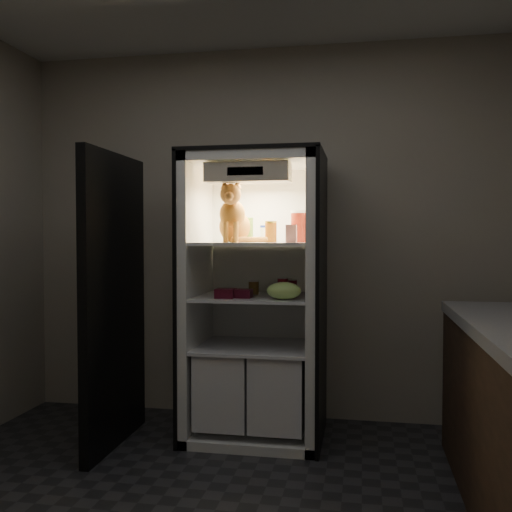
{
  "coord_description": "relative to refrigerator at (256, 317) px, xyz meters",
  "views": [
    {
      "loc": [
        0.7,
        -2.34,
        1.33
      ],
      "look_at": [
        0.01,
        1.32,
        1.2
      ],
      "focal_mm": 40.0,
      "sensor_mm": 36.0,
      "label": 1
    }
  ],
  "objects": [
    {
      "name": "pepper_jar",
      "position": [
        0.29,
        0.0,
        0.6
      ],
      "size": [
        0.12,
        0.12,
        0.21
      ],
      "color": "maroon",
      "rests_on": "refrigerator"
    },
    {
      "name": "salsa_jar",
      "position": [
        0.11,
        -0.08,
        0.57
      ],
      "size": [
        0.08,
        0.08,
        0.14
      ],
      "color": "maroon",
      "rests_on": "refrigerator"
    },
    {
      "name": "cream_carton",
      "position": [
        0.27,
        -0.25,
        0.55
      ],
      "size": [
        0.06,
        0.06,
        0.11
      ],
      "primitive_type": "cube",
      "color": "silver",
      "rests_on": "refrigerator"
    },
    {
      "name": "berry_box_left",
      "position": [
        -0.15,
        -0.24,
        0.18
      ],
      "size": [
        0.12,
        0.12,
        0.06
      ],
      "primitive_type": "cube",
      "color": "#4B0C1F",
      "rests_on": "refrigerator"
    },
    {
      "name": "soda_can_b",
      "position": [
        0.25,
        -0.09,
        0.2
      ],
      "size": [
        0.06,
        0.06,
        0.11
      ],
      "color": "black",
      "rests_on": "refrigerator"
    },
    {
      "name": "condiment_jar",
      "position": [
        -0.02,
        0.02,
        0.2
      ],
      "size": [
        0.07,
        0.07,
        0.1
      ],
      "color": "#553C18",
      "rests_on": "refrigerator"
    },
    {
      "name": "grape_bag",
      "position": [
        0.22,
        -0.25,
        0.2
      ],
      "size": [
        0.21,
        0.16,
        0.11
      ],
      "primitive_type": "ellipsoid",
      "color": "#A3D061",
      "rests_on": "refrigerator"
    },
    {
      "name": "fridge_door",
      "position": [
        -0.85,
        -0.35,
        0.12
      ],
      "size": [
        0.07,
        0.87,
        1.85
      ],
      "rotation": [
        0.0,
        0.0,
        0.01
      ],
      "color": "black",
      "rests_on": "floor"
    },
    {
      "name": "parmesan_shaker",
      "position": [
        -0.05,
        0.0,
        0.58
      ],
      "size": [
        0.06,
        0.06,
        0.16
      ],
      "color": "green",
      "rests_on": "refrigerator"
    },
    {
      "name": "room_shell",
      "position": [
        0.0,
        -1.38,
        0.83
      ],
      "size": [
        3.6,
        3.6,
        3.6
      ],
      "color": "white",
      "rests_on": "floor"
    },
    {
      "name": "soda_can_c",
      "position": [
        0.2,
        -0.15,
        0.21
      ],
      "size": [
        0.07,
        0.07,
        0.13
      ],
      "color": "black",
      "rests_on": "refrigerator"
    },
    {
      "name": "tabby_cat",
      "position": [
        -0.12,
        -0.13,
        0.65
      ],
      "size": [
        0.34,
        0.38,
        0.4
      ],
      "rotation": [
        0.0,
        0.0,
        0.07
      ],
      "color": "#C36219",
      "rests_on": "refrigerator"
    },
    {
      "name": "soda_can_a",
      "position": [
        0.21,
        -0.01,
        0.2
      ],
      "size": [
        0.06,
        0.06,
        0.11
      ],
      "color": "black",
      "rests_on": "refrigerator"
    },
    {
      "name": "berry_box_right",
      "position": [
        -0.05,
        -0.2,
        0.18
      ],
      "size": [
        0.11,
        0.11,
        0.05
      ],
      "primitive_type": "cube",
      "color": "#4B0C1F",
      "rests_on": "refrigerator"
    },
    {
      "name": "mayo_tub",
      "position": [
        0.05,
        0.08,
        0.56
      ],
      "size": [
        0.08,
        0.08,
        0.11
      ],
      "color": "white",
      "rests_on": "refrigerator"
    },
    {
      "name": "refrigerator",
      "position": [
        0.0,
        0.0,
        0.0
      ],
      "size": [
        0.9,
        0.72,
        1.88
      ],
      "color": "white",
      "rests_on": "floor"
    }
  ]
}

